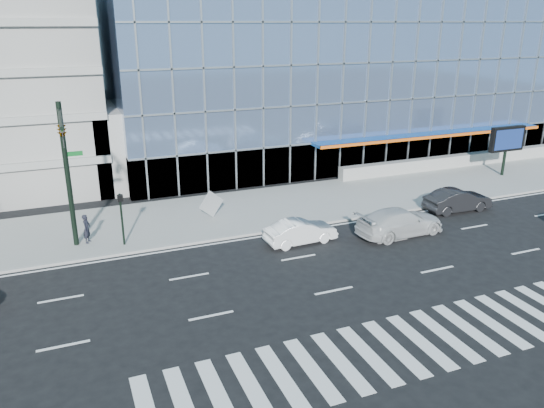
{
  "coord_description": "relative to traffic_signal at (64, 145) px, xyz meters",
  "views": [
    {
      "loc": [
        -11.09,
        -23.59,
        12.07
      ],
      "look_at": [
        -0.32,
        3.0,
        2.14
      ],
      "focal_mm": 35.0,
      "sensor_mm": 36.0,
      "label": 1
    }
  ],
  "objects": [
    {
      "name": "traffic_signal",
      "position": [
        0.0,
        0.0,
        0.0
      ],
      "size": [
        1.14,
        5.74,
        8.0
      ],
      "color": "black",
      "rests_on": "sidewalk"
    },
    {
      "name": "sidewalk",
      "position": [
        11.0,
        3.43,
        -6.09
      ],
      "size": [
        120.0,
        8.0,
        0.15
      ],
      "primitive_type": "cube",
      "color": "gray",
      "rests_on": "ground"
    },
    {
      "name": "theatre_building",
      "position": [
        25.0,
        21.43,
        1.34
      ],
      "size": [
        42.0,
        26.0,
        15.0
      ],
      "primitive_type": "cube",
      "color": "#6983AF",
      "rests_on": "ground"
    },
    {
      "name": "ped_signal_post",
      "position": [
        2.5,
        0.37,
        -4.02
      ],
      "size": [
        0.3,
        0.33,
        3.0
      ],
      "color": "black",
      "rests_on": "sidewalk"
    },
    {
      "name": "dark_sedan",
      "position": [
        23.95,
        -1.81,
        -5.41
      ],
      "size": [
        4.63,
        1.7,
        1.51
      ],
      "primitive_type": "imported",
      "rotation": [
        0.0,
        0.0,
        1.55
      ],
      "color": "black",
      "rests_on": "ground"
    },
    {
      "name": "white_sedan",
      "position": [
        11.95,
        -2.77,
        -5.48
      ],
      "size": [
        4.26,
        1.69,
        1.38
      ],
      "primitive_type": "imported",
      "rotation": [
        0.0,
        0.0,
        1.63
      ],
      "color": "white",
      "rests_on": "ground"
    },
    {
      "name": "ramp_block",
      "position": [
        5.0,
        13.43,
        -3.16
      ],
      "size": [
        6.0,
        8.0,
        6.0
      ],
      "primitive_type": "cube",
      "color": "gray",
      "rests_on": "ground"
    },
    {
      "name": "pedestrian",
      "position": [
        0.64,
        1.5,
        -5.18
      ],
      "size": [
        0.61,
        0.72,
        1.67
      ],
      "primitive_type": "imported",
      "rotation": [
        0.0,
        0.0,
        1.16
      ],
      "color": "black",
      "rests_on": "sidewalk"
    },
    {
      "name": "tilted_panel",
      "position": [
        8.26,
        2.76,
        -5.1
      ],
      "size": [
        1.77,
        0.57,
        1.83
      ],
      "primitive_type": "cube",
      "rotation": [
        0.0,
        0.69,
        0.29
      ],
      "color": "#AAAAAA",
      "rests_on": "sidewalk"
    },
    {
      "name": "retaining_wall",
      "position": [
        35.0,
        7.03,
        -5.51
      ],
      "size": [
        30.0,
        0.8,
        1.0
      ],
      "primitive_type": "cube",
      "color": "gray",
      "rests_on": "sidewalk"
    },
    {
      "name": "ground",
      "position": [
        11.0,
        -4.57,
        -6.16
      ],
      "size": [
        160.0,
        160.0,
        0.0
      ],
      "primitive_type": "plane",
      "color": "black",
      "rests_on": "ground"
    },
    {
      "name": "marquee_sign",
      "position": [
        33.0,
        3.42,
        -3.1
      ],
      "size": [
        3.2,
        0.43,
        4.0
      ],
      "color": "black",
      "rests_on": "sidewalk"
    },
    {
      "name": "white_suv",
      "position": [
        17.95,
        -3.83,
        -5.36
      ],
      "size": [
        5.67,
        2.6,
        1.61
      ],
      "primitive_type": "imported",
      "rotation": [
        0.0,
        0.0,
        1.64
      ],
      "color": "silver",
      "rests_on": "ground"
    }
  ]
}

